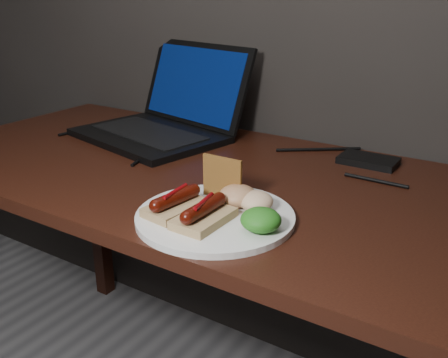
% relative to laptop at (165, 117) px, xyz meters
% --- Properties ---
extents(desk, '(1.40, 0.70, 0.75)m').
position_rel_laptop_xyz_m(desk, '(0.21, -0.19, -0.14)').
color(desk, black).
rests_on(desk, ground).
extents(laptop, '(0.47, 0.44, 0.25)m').
position_rel_laptop_xyz_m(laptop, '(0.00, 0.00, 0.00)').
color(laptop, black).
rests_on(laptop, desk).
extents(hard_drive, '(0.13, 0.08, 0.02)m').
position_rel_laptop_xyz_m(hard_drive, '(0.57, 0.06, -0.04)').
color(hard_drive, black).
rests_on(hard_drive, desk).
extents(desk_cables, '(0.94, 0.42, 0.01)m').
position_rel_laptop_xyz_m(desk_cables, '(0.20, -0.05, -0.05)').
color(desk_cables, black).
rests_on(desk_cables, desk).
extents(plate, '(0.31, 0.31, 0.01)m').
position_rel_laptop_xyz_m(plate, '(0.43, -0.39, -0.04)').
color(plate, white).
rests_on(plate, desk).
extents(bread_sausage_left, '(0.09, 0.12, 0.04)m').
position_rel_laptop_xyz_m(bread_sausage_left, '(0.36, -0.42, -0.02)').
color(bread_sausage_left, tan).
rests_on(bread_sausage_left, plate).
extents(bread_sausage_center, '(0.07, 0.12, 0.04)m').
position_rel_laptop_xyz_m(bread_sausage_center, '(0.43, -0.43, -0.02)').
color(bread_sausage_center, tan).
rests_on(bread_sausage_center, plate).
extents(crispbread, '(0.09, 0.01, 0.08)m').
position_rel_laptop_xyz_m(crispbread, '(0.40, -0.32, 0.00)').
color(crispbread, '#A16C2C').
rests_on(crispbread, plate).
extents(salad_greens, '(0.07, 0.07, 0.04)m').
position_rel_laptop_xyz_m(salad_greens, '(0.53, -0.40, -0.02)').
color(salad_greens, '#175110').
rests_on(salad_greens, plate).
extents(salsa_mound, '(0.07, 0.07, 0.04)m').
position_rel_laptop_xyz_m(salsa_mound, '(0.44, -0.34, -0.02)').
color(salsa_mound, '#9B2D0F').
rests_on(salsa_mound, plate).
extents(coleslaw_mound, '(0.06, 0.06, 0.04)m').
position_rel_laptop_xyz_m(coleslaw_mound, '(0.48, -0.34, -0.02)').
color(coleslaw_mound, beige).
rests_on(coleslaw_mound, plate).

